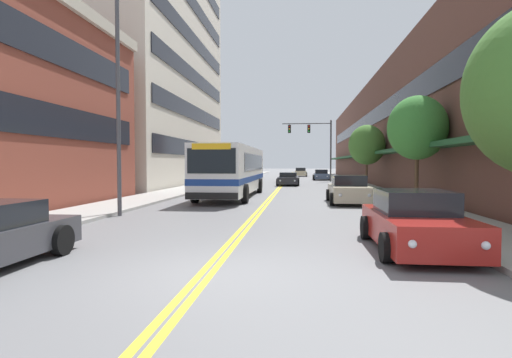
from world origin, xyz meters
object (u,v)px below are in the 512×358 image
Objects in this scene: street_tree_right_mid at (417,128)px; car_champagne_parked_right_far at (349,190)px; street_lamp_left_near at (123,77)px; street_tree_right_far at (367,145)px; traffic_signal_mast at (315,138)px; city_bus at (233,169)px; car_red_parked_right_foreground at (415,223)px; car_charcoal_moving_lead at (288,179)px; fire_hydrant at (399,200)px; car_slate_blue_parked_right_mid at (321,175)px; car_beige_moving_second at (301,172)px; car_navy_parked_left_mid at (235,179)px.

car_champagne_parked_right_far is at bearing 158.96° from street_tree_right_mid.
street_tree_right_far is at bearing 56.11° from street_lamp_left_near.
car_champagne_parked_right_far is 0.62× the size of traffic_signal_mast.
car_champagne_parked_right_far is (6.64, -3.51, -1.06)m from city_bus.
car_charcoal_moving_lead is at bearing 97.76° from car_red_parked_right_foreground.
street_lamp_left_near reaches higher than street_tree_right_far.
street_tree_right_far is (2.65, 23.34, 2.91)m from car_red_parked_right_foreground.
street_tree_right_mid is 6.87× the size of fire_hydrant.
street_tree_right_far is (2.73, -17.37, 2.96)m from car_slate_blue_parked_right_mid.
car_champagne_parked_right_far reaches higher than car_charcoal_moving_lead.
street_lamp_left_near reaches higher than car_beige_moving_second.
street_lamp_left_near is (-6.94, -49.05, 4.77)m from car_beige_moving_second.
city_bus is at bearing -104.57° from car_slate_blue_parked_right_mid.
street_tree_right_far reaches higher than car_navy_parked_left_mid.
city_bus is at bearing 154.19° from street_tree_right_mid.
car_navy_parked_left_mid is 22.77m from street_lamp_left_near.
street_tree_right_far reaches higher than car_beige_moving_second.
car_navy_parked_left_mid is at bearing 117.74° from fire_hydrant.
car_slate_blue_parked_right_mid is at bearing 73.61° from car_charcoal_moving_lead.
car_slate_blue_parked_right_mid is 17.83m from street_tree_right_far.
car_slate_blue_parked_right_mid is 0.98× the size of car_champagne_parked_right_far.
car_charcoal_moving_lead is 9.73m from traffic_signal_mast.
street_tree_right_far is (9.48, 8.61, 1.84)m from city_bus.
city_bus is 26.87m from car_slate_blue_parked_right_mid.
car_slate_blue_parked_right_mid is at bearing 77.46° from traffic_signal_mast.
car_champagne_parked_right_far is (8.64, -16.19, 0.05)m from car_navy_parked_left_mid.
car_slate_blue_parked_right_mid is 30.95m from street_tree_right_mid.
city_bus reaches higher than car_champagne_parked_right_far.
car_charcoal_moving_lead is 0.49× the size of street_lamp_left_near.
traffic_signal_mast reaches higher than car_navy_parked_left_mid.
traffic_signal_mast reaches higher than street_tree_right_far.
street_tree_right_mid is at bearing -84.58° from car_slate_blue_parked_right_mid.
street_tree_right_far is at bearing -81.08° from car_slate_blue_parked_right_mid.
street_tree_right_mid reaches higher than fire_hydrant.
car_red_parked_right_foreground is 28.25m from car_charcoal_moving_lead.
street_tree_right_far is at bearing 42.24° from city_bus.
car_beige_moving_second reaches higher than car_slate_blue_parked_right_mid.
car_slate_blue_parked_right_mid is 6.30m from traffic_signal_mast.
street_tree_right_far is (5.26, -30.88, 2.92)m from car_beige_moving_second.
traffic_signal_mast reaches higher than city_bus.
city_bus is 10.61m from street_lamp_left_near.
car_navy_parked_left_mid is 0.81× the size of street_tree_right_mid.
street_lamp_left_near reaches higher than city_bus.
traffic_signal_mast reaches higher than street_tree_right_mid.
car_champagne_parked_right_far is 5.80× the size of fire_hydrant.
street_lamp_left_near is (-8.49, -31.09, 0.49)m from traffic_signal_mast.
car_red_parked_right_foreground is at bearing -89.03° from car_champagne_parked_right_far.
car_slate_blue_parked_right_mid is at bearing 75.07° from street_lamp_left_near.
traffic_signal_mast reaches higher than car_beige_moving_second.
traffic_signal_mast is at bearing -85.09° from car_beige_moving_second.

